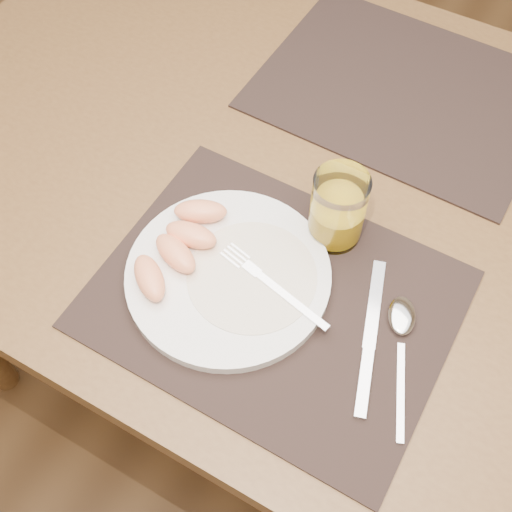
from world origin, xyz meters
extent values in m
plane|color=#54371C|center=(0.00, 0.00, 0.00)|extent=(5.00, 5.00, 0.00)
cube|color=brown|center=(0.00, 0.00, 0.73)|extent=(1.40, 0.90, 0.04)
cylinder|color=brown|center=(-0.62, 0.37, 0.35)|extent=(0.06, 0.06, 0.71)
cube|color=black|center=(0.02, -0.22, 0.75)|extent=(0.45, 0.35, 0.00)
cube|color=black|center=(0.02, 0.22, 0.75)|extent=(0.46, 0.36, 0.00)
cylinder|color=white|center=(-0.04, -0.22, 0.76)|extent=(0.27, 0.27, 0.02)
cylinder|color=white|center=(-0.01, -0.21, 0.77)|extent=(0.17, 0.17, 0.00)
cube|color=silver|center=(0.05, -0.22, 0.77)|extent=(0.11, 0.04, 0.00)
cube|color=silver|center=(-0.02, -0.21, 0.77)|extent=(0.03, 0.02, 0.00)
cube|color=silver|center=(-0.05, -0.20, 0.77)|extent=(0.04, 0.03, 0.00)
cube|color=silver|center=(0.14, -0.16, 0.76)|extent=(0.05, 0.13, 0.00)
cube|color=silver|center=(0.17, -0.27, 0.76)|extent=(0.04, 0.09, 0.01)
cube|color=silver|center=(0.22, -0.26, 0.76)|extent=(0.06, 0.12, 0.00)
ellipsoid|color=silver|center=(0.18, -0.17, 0.76)|extent=(0.05, 0.07, 0.01)
cylinder|color=white|center=(0.05, -0.09, 0.81)|extent=(0.07, 0.07, 0.11)
cylinder|color=#ECAF13|center=(0.05, -0.09, 0.78)|extent=(0.06, 0.06, 0.05)
ellipsoid|color=#FF9D68|center=(-0.12, -0.29, 0.78)|extent=(0.08, 0.07, 0.03)
ellipsoid|color=#FF9D68|center=(-0.11, -0.24, 0.78)|extent=(0.08, 0.06, 0.03)
ellipsoid|color=#FF9D68|center=(-0.11, -0.21, 0.78)|extent=(0.08, 0.04, 0.03)
ellipsoid|color=#FF9D68|center=(-0.12, -0.17, 0.78)|extent=(0.08, 0.06, 0.03)
camera|label=1|loc=(0.20, -0.58, 1.49)|focal=45.00mm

